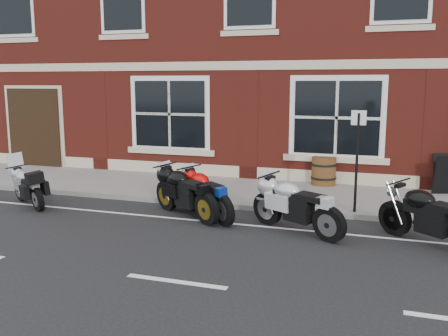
# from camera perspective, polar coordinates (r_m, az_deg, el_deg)

# --- Properties ---
(ground) EXTENTS (80.00, 80.00, 0.00)m
(ground) POSITION_cam_1_polar(r_m,az_deg,el_deg) (10.32, 1.33, -6.75)
(ground) COLOR black
(ground) RESTS_ON ground
(sidewalk) EXTENTS (30.00, 3.00, 0.12)m
(sidewalk) POSITION_cam_1_polar(r_m,az_deg,el_deg) (13.11, 5.20, -2.92)
(sidewalk) COLOR slate
(sidewalk) RESTS_ON ground
(kerb) EXTENTS (30.00, 0.16, 0.12)m
(kerb) POSITION_cam_1_polar(r_m,az_deg,el_deg) (11.62, 3.40, -4.56)
(kerb) COLOR slate
(kerb) RESTS_ON ground
(pub_building) EXTENTS (24.00, 12.00, 12.00)m
(pub_building) POSITION_cam_1_polar(r_m,az_deg,el_deg) (20.39, 10.60, 18.30)
(pub_building) COLOR maroon
(pub_building) RESTS_ON ground
(moto_touring_silver) EXTENTS (1.62, 1.11, 1.22)m
(moto_touring_silver) POSITION_cam_1_polar(r_m,az_deg,el_deg) (12.87, -21.45, -1.81)
(moto_touring_silver) COLOR black
(moto_touring_silver) RESTS_ON ground
(moto_sport_red) EXTENTS (1.73, 1.50, 0.97)m
(moto_sport_red) POSITION_cam_1_polar(r_m,az_deg,el_deg) (10.93, -2.02, -2.78)
(moto_sport_red) COLOR black
(moto_sport_red) RESTS_ON ground
(moto_sport_black) EXTENTS (1.97, 1.37, 1.02)m
(moto_sport_black) POSITION_cam_1_polar(r_m,az_deg,el_deg) (10.99, -4.40, -2.59)
(moto_sport_black) COLOR black
(moto_sport_black) RESTS_ON ground
(moto_sport_silver) EXTENTS (2.03, 1.24, 1.01)m
(moto_sport_silver) POSITION_cam_1_polar(r_m,az_deg,el_deg) (9.93, 8.25, -4.03)
(moto_sport_silver) COLOR black
(moto_sport_silver) RESTS_ON ground
(moto_naked_black) EXTENTS (1.82, 1.56, 1.02)m
(moto_naked_black) POSITION_cam_1_polar(r_m,az_deg,el_deg) (9.77, 22.47, -4.91)
(moto_naked_black) COLOR black
(moto_naked_black) RESTS_ON ground
(a_board_sign) EXTENTS (0.70, 0.58, 1.01)m
(a_board_sign) POSITION_cam_1_polar(r_m,az_deg,el_deg) (13.92, 24.01, -0.61)
(a_board_sign) COLOR black
(a_board_sign) RESTS_ON sidewalk
(barrel_planter) EXTENTS (0.70, 0.70, 0.78)m
(barrel_planter) POSITION_cam_1_polar(r_m,az_deg,el_deg) (14.07, 11.33, -0.33)
(barrel_planter) COLOR #412C11
(barrel_planter) RESTS_ON sidewalk
(parking_sign) EXTENTS (0.32, 0.06, 2.22)m
(parking_sign) POSITION_cam_1_polar(r_m,az_deg,el_deg) (11.13, 14.97, 1.55)
(parking_sign) COLOR black
(parking_sign) RESTS_ON sidewalk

